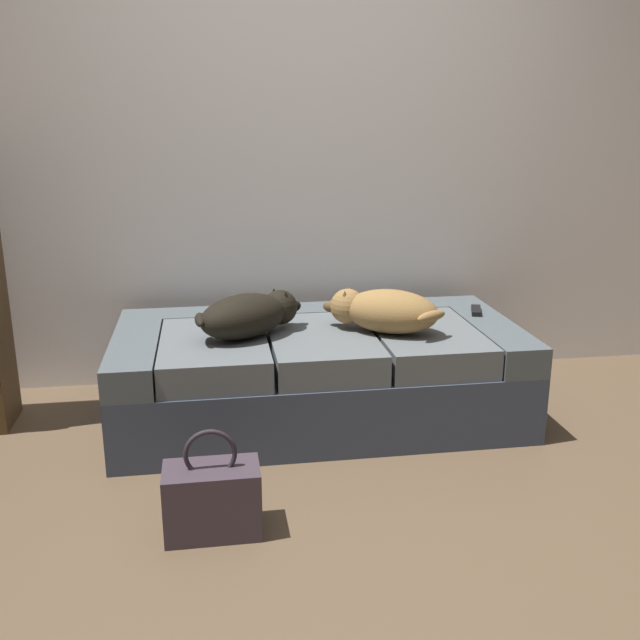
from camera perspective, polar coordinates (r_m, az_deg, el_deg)
ground_plane at (r=2.46m, az=3.88°, el=-17.59°), size 10.00×10.00×0.00m
back_wall at (r=3.72m, az=-1.70°, el=16.70°), size 6.40×0.10×2.80m
couch at (r=3.31m, az=-0.14°, el=-4.21°), size 1.81×0.91×0.43m
dog_dark at (r=3.11m, az=-5.58°, el=0.44°), size 0.52×0.42×0.19m
dog_tan at (r=3.16m, az=5.05°, el=0.76°), size 0.53×0.41×0.19m
tv_remote at (r=3.55m, az=12.29°, el=0.74°), size 0.09×0.16×0.02m
handbag at (r=2.50m, az=-8.54°, el=-13.85°), size 0.32×0.18×0.38m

